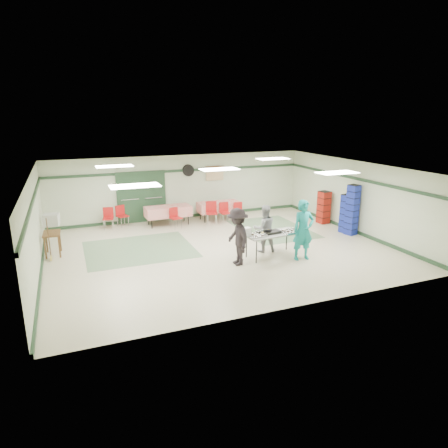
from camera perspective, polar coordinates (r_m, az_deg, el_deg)
name	(u,v)px	position (r m, az deg, el deg)	size (l,w,h in m)	color
floor	(220,249)	(13.38, -0.62, -3.61)	(11.00, 11.00, 0.00)	#BFB79A
ceiling	(219,169)	(12.75, -0.66, 7.92)	(11.00, 11.00, 0.00)	silver
wall_back	(182,187)	(17.19, -6.09, 5.29)	(11.00, 11.00, 0.00)	beige
wall_front	(292,254)	(9.12, 9.65, -4.22)	(11.00, 11.00, 0.00)	beige
wall_left	(34,227)	(12.22, -25.47, -0.44)	(9.00, 9.00, 0.00)	beige
wall_right	(356,197)	(15.79, 18.35, 3.66)	(9.00, 9.00, 0.00)	beige
trim_back	(181,171)	(17.05, -6.13, 7.59)	(11.00, 0.06, 0.10)	#213C26
baseboard_back	(183,216)	(17.44, -5.94, 1.10)	(11.00, 0.06, 0.12)	#213C26
trim_left	(32,203)	(12.06, -25.71, 2.77)	(9.00, 0.06, 0.10)	#213C26
baseboard_left	(41,271)	(12.60, -24.65, -6.07)	(9.00, 0.06, 0.12)	#213C26
trim_right	(357,179)	(15.65, 18.49, 6.15)	(9.00, 0.06, 0.10)	#213C26
baseboard_right	(352,230)	(16.07, 17.88, -0.85)	(9.00, 0.06, 0.12)	#213C26
green_patch_a	(139,249)	(13.68, -11.99, -3.52)	(3.50, 3.00, 0.01)	#61825F
green_patch_b	(272,229)	(15.81, 6.89, -0.67)	(2.50, 3.50, 0.01)	#61825F
double_door_left	(130,198)	(16.74, -13.27, 3.63)	(0.90, 0.06, 2.10)	gray
double_door_right	(153,196)	(16.90, -10.09, 3.92)	(0.90, 0.06, 2.10)	gray
door_frame	(142,197)	(16.79, -11.68, 3.76)	(2.00, 0.03, 2.15)	#213C26
wall_fan	(188,170)	(17.10, -5.13, 7.64)	(0.50, 0.50, 0.10)	black
scroll_banner	(215,174)	(17.51, -1.32, 7.22)	(0.80, 0.02, 0.60)	#DEBB8A
serving_table	(273,235)	(12.63, 6.96, -1.51)	(1.87, 0.92, 0.76)	#ABABA6
sheet_tray_right	(291,232)	(12.82, 9.54, -1.09)	(0.61, 0.46, 0.02)	silver
sheet_tray_mid	(266,233)	(12.61, 6.06, -1.24)	(0.60, 0.45, 0.02)	silver
sheet_tray_left	(256,236)	(12.27, 4.64, -1.67)	(0.61, 0.47, 0.02)	silver
baking_pan	(272,232)	(12.61, 6.91, -1.13)	(0.50, 0.31, 0.08)	black
foam_box_stack	(247,232)	(12.26, 3.26, -1.10)	(0.22, 0.20, 0.25)	white
volunteer_teal	(303,230)	(12.45, 11.26, -0.87)	(0.69, 0.45, 1.88)	#138485
volunteer_grey	(264,229)	(13.02, 5.77, -0.65)	(0.76, 0.59, 1.56)	gray
volunteer_dark	(238,237)	(11.82, 1.94, -1.85)	(1.12, 0.64, 1.73)	black
dining_table_a	(219,206)	(16.94, -0.76, 2.53)	(1.76, 0.78, 0.77)	red
dining_table_b	(168,211)	(16.31, -7.99, 1.85)	(1.84, 0.85, 0.77)	red
chair_a	(225,210)	(16.46, 0.09, 1.96)	(0.40, 0.40, 0.85)	#AF0E1C
chair_b	(211,210)	(16.25, -1.81, 1.96)	(0.53, 0.53, 0.93)	#AF0E1C
chair_c	(239,210)	(16.70, 2.10, 2.04)	(0.40, 0.40, 0.80)	#AF0E1C
chair_d	(175,216)	(15.81, -7.04, 1.19)	(0.48, 0.48, 0.82)	#AF0E1C
chair_loose_a	(121,214)	(16.45, -14.45, 1.44)	(0.51, 0.51, 0.85)	#AF0E1C
chair_loose_b	(108,216)	(16.22, -16.21, 1.11)	(0.46, 0.46, 0.84)	#AF0E1C
crate_stack_blue_a	(352,210)	(15.46, 17.84, 1.91)	(0.36, 0.36, 1.89)	#182295
crate_stack_red	(324,207)	(16.86, 14.05, 2.33)	(0.41, 0.41, 1.33)	#A12310
crate_stack_blue_b	(347,214)	(15.73, 17.10, 1.42)	(0.38, 0.38, 1.47)	#182295
printer_table	(52,236)	(13.80, -23.37, -1.62)	(0.54, 0.81, 0.74)	brown
office_printer	(51,220)	(14.62, -23.45, 0.58)	(0.49, 0.43, 0.39)	#B7B7B2
broom	(49,238)	(13.40, -23.77, -1.85)	(0.03, 0.03, 1.34)	brown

